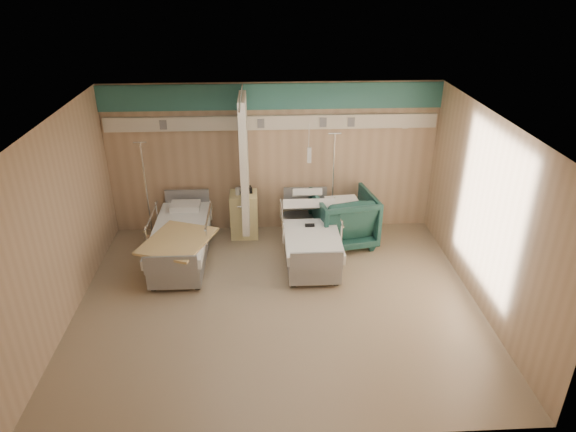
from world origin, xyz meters
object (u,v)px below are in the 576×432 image
Objects in this scene: iv_stand_right at (332,212)px; bed_right at (310,242)px; bed_left at (182,245)px; visitor_armchair at (343,218)px; bedside_cabinet at (244,214)px; iv_stand_left at (150,220)px.

bed_right is at bearing -117.03° from iv_stand_right.
iv_stand_right is at bearing 19.95° from bed_left.
iv_stand_right reaches higher than visitor_armchair.
bedside_cabinet is 0.79× the size of visitor_armchair.
visitor_armchair is 3.54m from iv_stand_left.
bedside_cabinet is at bearing 2.64° from iv_stand_left.
visitor_armchair is at bearing 10.32° from bed_left.
bed_right is 1.46m from bedside_cabinet.
visitor_armchair reaches higher than bed_left.
bed_left is 1.11× the size of iv_stand_right.
iv_stand_left is (-0.67, 0.82, 0.07)m from bed_left.
iv_stand_left is (-1.72, -0.08, -0.04)m from bedside_cabinet.
bed_right is 1.00× the size of bed_left.
bedside_cabinet is 1.72m from iv_stand_left.
iv_stand_left is at bearing 164.05° from bed_right.
bed_right is 0.85m from visitor_armchair.
iv_stand_left is (-3.52, 0.30, -0.10)m from visitor_armchair.
visitor_armchair is 0.57× the size of iv_stand_left.
iv_stand_left reaches higher than bed_right.
bedside_cabinet is 1.65m from iv_stand_right.
bed_left is 1.06m from iv_stand_left.
iv_stand_left reaches higher than bedside_cabinet.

